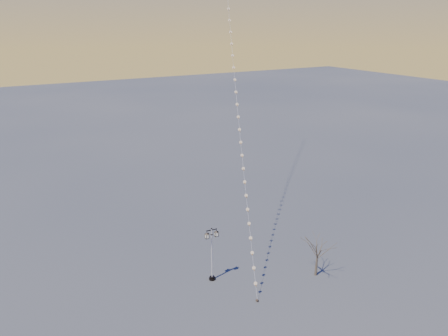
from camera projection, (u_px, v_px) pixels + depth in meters
ground at (246, 290)px, 35.48m from camera, size 300.00×300.00×0.00m
street_lamp at (212, 252)px, 35.99m from camera, size 1.38×0.60×5.44m
bare_tree at (318, 248)px, 36.70m from camera, size 2.51×2.51×4.17m
kite_train at (232, 23)px, 42.93m from camera, size 14.22×33.52×45.52m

